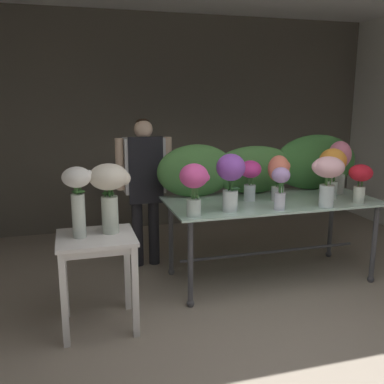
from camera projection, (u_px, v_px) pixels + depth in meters
ground_plane at (219, 273)px, 4.61m from camera, size 8.76×8.76×0.00m
wall_back at (174, 123)px, 6.16m from camera, size 5.96×0.12×2.97m
display_table_glass at (272, 211)px, 4.33m from camera, size 2.12×0.95×0.84m
side_table_white at (97, 251)px, 3.41m from camera, size 0.61×0.55×0.78m
florist at (145, 177)px, 4.64m from camera, size 0.61×0.24×1.63m
foliage_backdrop at (265, 167)px, 4.60m from camera, size 2.29×0.28×0.61m
vase_sunset_snapdragons at (333, 166)px, 4.29m from camera, size 0.29×0.27×0.51m
vase_fuchsia_roses at (194, 183)px, 3.66m from camera, size 0.26×0.25×0.46m
vase_lilac_freesia at (280, 185)px, 3.89m from camera, size 0.17×0.17×0.39m
vase_coral_lilies at (279, 174)px, 4.22m from camera, size 0.23×0.21×0.46m
vase_blush_tulips at (328, 174)px, 3.97m from camera, size 0.30×0.29×0.48m
vase_crimson_carnations at (360, 178)px, 4.15m from camera, size 0.22×0.22×0.38m
vase_rosy_ranunculus at (339, 162)px, 4.55m from camera, size 0.25×0.24×0.56m
vase_violet_stock at (231, 175)px, 3.81m from camera, size 0.26×0.26×0.52m
vase_magenta_peonies at (250, 176)px, 4.23m from camera, size 0.22×0.22×0.40m
vase_white_roses_tall at (78, 194)px, 3.27m from camera, size 0.23×0.22×0.56m
vase_cream_lisianthus_tall at (110, 188)px, 3.39m from camera, size 0.32×0.31×0.56m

